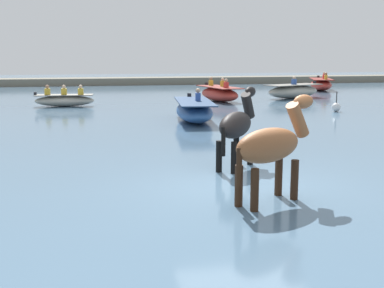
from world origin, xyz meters
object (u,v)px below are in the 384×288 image
object	(u,v)px
boat_mid_outer	(293,91)
channel_buoy	(336,107)
horse_lead_black	(237,127)
boat_near_starboard	(194,111)
horse_trailing_chestnut	(271,148)
boat_far_offshore	(64,100)
boat_distant_east	(219,94)
boat_distant_west	(321,84)

from	to	relation	value
boat_mid_outer	channel_buoy	world-z (taller)	boat_mid_outer
horse_lead_black	boat_near_starboard	bearing A→B (deg)	85.17
boat_near_starboard	channel_buoy	world-z (taller)	boat_near_starboard
horse_trailing_chestnut	boat_far_offshore	distance (m)	17.91
boat_far_offshore	boat_distant_east	bearing A→B (deg)	8.49
horse_trailing_chestnut	channel_buoy	xyz separation A→B (m)	(7.70, 12.63, -0.76)
horse_lead_black	boat_near_starboard	world-z (taller)	horse_lead_black
channel_buoy	boat_near_starboard	bearing A→B (deg)	-164.92
horse_lead_black	horse_trailing_chestnut	world-z (taller)	horse_trailing_chestnut
horse_lead_black	boat_near_starboard	xyz separation A→B (m)	(0.68, 8.06, -0.55)
horse_lead_black	boat_mid_outer	distance (m)	18.76
boat_mid_outer	channel_buoy	size ratio (longest dim) A/B	4.37
boat_near_starboard	boat_distant_west	bearing A→B (deg)	49.91
boat_distant_west	horse_lead_black	bearing A→B (deg)	-119.63
boat_mid_outer	horse_trailing_chestnut	bearing A→B (deg)	-113.58
horse_trailing_chestnut	boat_near_starboard	bearing A→B (deg)	85.40
boat_distant_west	channel_buoy	size ratio (longest dim) A/B	4.42
boat_distant_east	boat_near_starboard	size ratio (longest dim) A/B	0.89
boat_distant_east	boat_far_offshore	world-z (taller)	boat_distant_east
boat_near_starboard	boat_far_offshore	size ratio (longest dim) A/B	1.47
horse_lead_black	horse_trailing_chestnut	size ratio (longest dim) A/B	0.98
horse_lead_black	boat_mid_outer	xyz separation A→B (m)	(8.34, 16.80, -0.54)
boat_distant_west	boat_far_offshore	distance (m)	18.81
boat_distant_east	boat_distant_west	world-z (taller)	boat_distant_west
horse_trailing_chestnut	boat_near_starboard	xyz separation A→B (m)	(0.87, 10.79, -0.57)
channel_buoy	boat_far_offshore	bearing A→B (deg)	158.28
horse_trailing_chestnut	boat_mid_outer	xyz separation A→B (m)	(8.52, 19.53, -0.57)
boat_distant_west	boat_near_starboard	bearing A→B (deg)	-130.09
horse_lead_black	boat_distant_west	size ratio (longest dim) A/B	0.53
boat_near_starboard	boat_mid_outer	size ratio (longest dim) A/B	1.10
boat_far_offshore	horse_lead_black	bearing A→B (deg)	-73.17
boat_distant_east	boat_far_offshore	xyz separation A→B (m)	(-8.12, -1.21, -0.09)
boat_mid_outer	boat_far_offshore	world-z (taller)	boat_mid_outer
boat_distant_west	boat_mid_outer	world-z (taller)	boat_distant_west
boat_distant_east	boat_distant_west	bearing A→B (deg)	35.73
horse_lead_black	horse_trailing_chestnut	bearing A→B (deg)	-93.94
horse_trailing_chestnut	boat_distant_west	size ratio (longest dim) A/B	0.54
boat_distant_east	boat_far_offshore	bearing A→B (deg)	-171.51
horse_lead_black	channel_buoy	world-z (taller)	horse_lead_black
horse_trailing_chestnut	boat_distant_east	size ratio (longest dim) A/B	0.55
horse_lead_black	channel_buoy	distance (m)	12.45
boat_near_starboard	horse_lead_black	bearing A→B (deg)	-94.83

